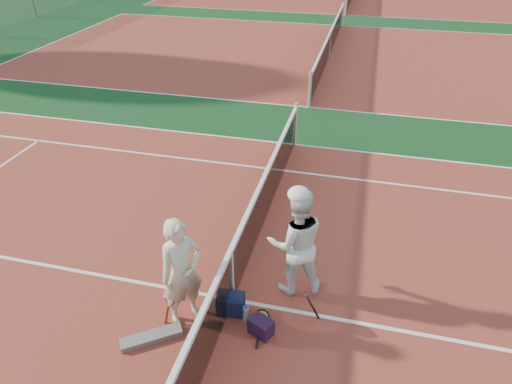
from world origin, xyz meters
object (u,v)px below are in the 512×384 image
net_main (232,275)px  player_a (182,272)px  sports_bag_purple (261,327)px  player_b (296,243)px  sports_bag_navy (231,304)px  water_bottle (246,315)px  racket_spare (261,320)px  racket_red (171,305)px  racket_black_held (308,308)px

net_main → player_a: bearing=-140.8°
sports_bag_purple → player_b: bearing=74.5°
sports_bag_navy → water_bottle: bearing=-28.5°
racket_spare → sports_bag_navy: bearing=71.9°
racket_red → sports_bag_purple: size_ratio=1.82×
racket_spare → sports_bag_purple: size_ratio=1.84×
player_a → racket_red: player_a is taller
player_b → racket_black_held: (0.31, -0.65, -0.61)m
racket_red → sports_bag_purple: 1.33m
player_b → racket_black_held: player_b is taller
racket_spare → water_bottle: size_ratio=1.98×
net_main → water_bottle: bearing=-50.1°
player_a → water_bottle: 1.14m
net_main → racket_black_held: net_main is taller
player_b → racket_red: bearing=13.8°
player_b → sports_bag_navy: bearing=21.6°
player_a → racket_black_held: player_a is taller
racket_spare → racket_red: bearing=95.7°
racket_spare → sports_bag_purple: (0.04, -0.17, 0.06)m
racket_black_held → player_b: bearing=-94.1°
player_a → racket_black_held: (1.74, 0.32, -0.57)m
racket_black_held → racket_red: bearing=-17.0°
player_a → sports_bag_navy: player_a is taller
net_main → sports_bag_navy: size_ratio=27.69×
player_b → racket_spare: 1.22m
player_b → racket_red: size_ratio=3.05×
net_main → racket_black_held: bearing=-7.0°
player_b → water_bottle: bearing=38.2°
racket_spare → water_bottle: (-0.22, -0.03, 0.07)m
water_bottle → racket_red: bearing=-169.1°
player_a → player_b: player_b is taller
sports_bag_navy → sports_bag_purple: 0.61m
player_a → racket_spare: player_a is taller
net_main → racket_spare: 0.77m
racket_red → water_bottle: bearing=-42.6°
racket_black_held → player_a: bearing=-19.3°
racket_black_held → racket_spare: 0.70m
net_main → player_b: 1.07m
sports_bag_navy → player_b: bearing=41.9°
player_b → sports_bag_navy: size_ratio=4.52×
racket_red → water_bottle: 1.09m
racket_spare → sports_bag_navy: (-0.50, 0.12, 0.08)m
racket_spare → water_bottle: 0.23m
net_main → racket_spare: bearing=-32.8°
player_a → sports_bag_purple: player_a is taller
racket_red → racket_black_held: bearing=-40.6°
racket_red → player_b: bearing=-19.3°
racket_spare → player_a: bearing=91.6°
player_b → racket_spare: player_b is taller
player_a → sports_bag_purple: (1.14, -0.05, -0.72)m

